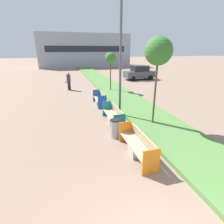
# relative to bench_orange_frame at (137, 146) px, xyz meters

# --- Properties ---
(planter_grass_strip) EXTENTS (2.80, 120.00, 0.18)m
(planter_grass_strip) POSITION_rel_bench_orange_frame_xyz_m (2.26, 8.21, -0.29)
(planter_grass_strip) COLOR #568442
(planter_grass_strip) RESTS_ON ground
(building_backdrop) EXTENTS (20.12, 8.68, 7.20)m
(building_backdrop) POSITION_rel_bench_orange_frame_xyz_m (3.06, 38.49, 3.22)
(building_backdrop) COLOR #939EAD
(building_backdrop) RESTS_ON ground
(bench_orange_frame) EXTENTS (0.65, 2.39, 0.94)m
(bench_orange_frame) POSITION_rel_bench_orange_frame_xyz_m (0.00, 0.00, 0.00)
(bench_orange_frame) COLOR #ADA8A0
(bench_orange_frame) RESTS_ON ground
(bench_teal_frame) EXTENTS (0.65, 2.42, 0.94)m
(bench_teal_frame) POSITION_rel_bench_orange_frame_xyz_m (0.00, 3.32, 0.00)
(bench_teal_frame) COLOR #ADA8A0
(bench_teal_frame) RESTS_ON ground
(bench_blue_frame) EXTENTS (0.65, 1.98, 0.94)m
(bench_blue_frame) POSITION_rel_bench_orange_frame_xyz_m (-0.00, 6.90, -0.01)
(bench_blue_frame) COLOR #ADA8A0
(bench_blue_frame) RESTS_ON ground
(litter_bin) EXTENTS (0.46, 0.46, 0.90)m
(litter_bin) POSITION_rel_bench_orange_frame_xyz_m (-0.40, 1.65, 0.07)
(litter_bin) COLOR #9EA0A5
(litter_bin) RESTS_ON ground
(street_lamp_post) EXTENTS (0.24, 0.44, 7.88)m
(street_lamp_post) POSITION_rel_bench_orange_frame_xyz_m (0.61, 4.05, 3.95)
(street_lamp_post) COLOR #56595B
(street_lamp_post) RESTS_ON ground
(sapling_tree_near) EXTENTS (1.34, 1.34, 4.53)m
(sapling_tree_near) POSITION_rel_bench_orange_frame_xyz_m (1.95, 2.38, 3.46)
(sapling_tree_near) COLOR brown
(sapling_tree_near) RESTS_ON ground
(sapling_tree_far) EXTENTS (1.04, 1.04, 3.69)m
(sapling_tree_far) POSITION_rel_bench_orange_frame_xyz_m (1.95, 10.95, 2.75)
(sapling_tree_far) COLOR brown
(sapling_tree_far) RESTS_ON ground
(pedestrian_walking) EXTENTS (0.53, 0.24, 1.80)m
(pedestrian_walking) POSITION_rel_bench_orange_frame_xyz_m (-1.96, 12.65, 0.55)
(pedestrian_walking) COLOR #232633
(pedestrian_walking) RESTS_ON ground
(parked_car_distant) EXTENTS (4.31, 2.04, 1.86)m
(parked_car_distant) POSITION_rel_bench_orange_frame_xyz_m (7.65, 16.70, 0.54)
(parked_car_distant) COLOR #474C51
(parked_car_distant) RESTS_ON ground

